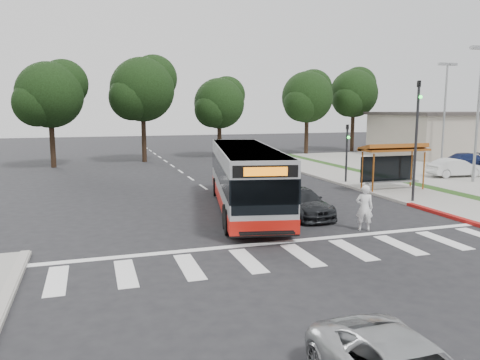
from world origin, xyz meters
name	(u,v)px	position (x,y,z in m)	size (l,w,h in m)	color
ground	(254,222)	(0.00, 0.00, 0.00)	(140.00, 140.00, 0.00)	black
sidewalk_east	(368,183)	(11.00, 8.00, 0.06)	(4.00, 40.00, 0.12)	gray
curb_east	(342,184)	(9.00, 8.00, 0.07)	(0.30, 40.00, 0.15)	#9E9991
curb_east_red	(451,216)	(9.00, -2.00, 0.08)	(0.32, 6.00, 0.15)	maroon
commercial_building	(449,135)	(30.00, 22.00, 2.20)	(14.00, 10.00, 4.40)	#A79C8C
building_roof_cap	(450,113)	(30.00, 22.00, 4.55)	(14.60, 10.60, 0.30)	#383330
crosswalk_ladder	(302,255)	(0.00, -5.00, 0.01)	(18.00, 2.60, 0.01)	silver
bus_shelter	(393,153)	(10.80, 5.10, 2.35)	(4.20, 1.60, 2.86)	brown
traffic_signal_ne_tall	(417,131)	(9.60, 1.49, 3.88)	(0.18, 0.37, 6.50)	black
traffic_signal_ne_short	(347,147)	(9.60, 8.49, 2.48)	(0.18, 0.37, 4.00)	black
lot_light_front	(479,96)	(18.00, 6.00, 5.91)	(1.90, 0.35, 9.01)	gray
lot_light_mid	(445,99)	(24.00, 16.00, 5.91)	(1.90, 0.35, 9.01)	gray
tree_ne_a	(308,96)	(16.08, 28.06, 6.39)	(6.16, 5.74, 9.30)	black
tree_ne_b	(354,93)	(23.08, 30.06, 6.92)	(6.16, 5.74, 10.02)	black
tree_north_a	(143,88)	(-1.92, 26.07, 6.92)	(6.60, 6.15, 10.17)	black
tree_north_b	(220,103)	(6.07, 28.06, 5.66)	(5.72, 5.33, 8.43)	black
tree_north_c	(50,94)	(-9.92, 24.06, 6.29)	(6.16, 5.74, 9.30)	black
transit_bus	(245,179)	(0.44, 2.60, 1.58)	(2.64, 12.21, 3.15)	#A9ACAE
pedestrian	(364,208)	(3.88, -2.73, 0.97)	(0.70, 0.46, 1.93)	white
dark_sedan	(300,202)	(2.50, 0.60, 0.66)	(1.84, 4.53, 1.32)	black
parked_car_1	(455,168)	(18.55, 8.32, 0.76)	(1.41, 4.03, 1.33)	silver
parked_car_3	(461,161)	(22.78, 12.32, 0.73)	(1.76, 4.33, 1.26)	#151F4B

